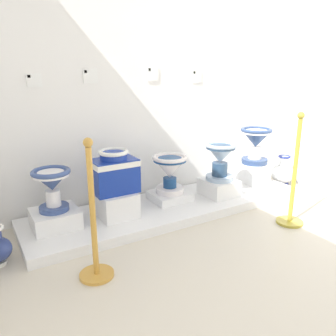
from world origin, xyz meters
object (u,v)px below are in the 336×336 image
object	(u,v)px
info_placard_fourth	(197,76)
stanchion_post_near_right	(293,191)
antique_toilet_tall_cobalt	(256,141)
plinth_block_slender_white	(170,196)
info_placard_second	(90,76)
info_placard_third	(153,74)
plinth_block_squat_floral	(116,203)
plinth_block_rightmost	(55,218)
stanchion_post_near_left	(94,236)
antique_toilet_slender_white	(170,169)
antique_toilet_squat_floral	(114,171)
info_placard_first	(34,80)
plinth_block_tall_cobalt	(253,173)
decorative_vase_companion	(283,173)
antique_toilet_rightmost	(52,183)
plinth_block_broad_patterned	(219,187)
antique_toilet_broad_patterned	(220,157)

from	to	relation	value
info_placard_fourth	stanchion_post_near_right	size ratio (longest dim) A/B	0.13
antique_toilet_tall_cobalt	info_placard_fourth	size ratio (longest dim) A/B	3.09
plinth_block_slender_white	info_placard_second	distance (m)	1.42
info_placard_third	plinth_block_squat_floral	bearing A→B (deg)	-147.41
plinth_block_rightmost	stanchion_post_near_left	distance (m)	0.78
antique_toilet_slender_white	stanchion_post_near_right	world-z (taller)	stanchion_post_near_right
plinth_block_rightmost	antique_toilet_slender_white	world-z (taller)	antique_toilet_slender_white
stanchion_post_near_left	stanchion_post_near_right	distance (m)	1.86
antique_toilet_slender_white	antique_toilet_squat_floral	bearing A→B (deg)	-173.10
antique_toilet_slender_white	info_placard_first	size ratio (longest dim) A/B	3.14
plinth_block_squat_floral	info_placard_third	bearing A→B (deg)	32.59
plinth_block_tall_cobalt	stanchion_post_near_left	world-z (taller)	stanchion_post_near_left
antique_toilet_squat_floral	stanchion_post_near_right	distance (m)	1.65
info_placard_third	decorative_vase_companion	distance (m)	2.05
stanchion_post_near_right	antique_toilet_rightmost	bearing A→B (deg)	155.98
plinth_block_broad_patterned	info_placard_fourth	xyz separation A→B (m)	(0.01, 0.47, 1.15)
info_placard_third	plinth_block_broad_patterned	bearing A→B (deg)	-40.55
antique_toilet_rightmost	plinth_block_tall_cobalt	bearing A→B (deg)	0.33
plinth_block_broad_patterned	plinth_block_tall_cobalt	size ratio (longest dim) A/B	1.18
antique_toilet_slender_white	info_placard_fourth	xyz separation A→B (m)	(0.54, 0.32, 0.91)
antique_toilet_squat_floral	info_placard_first	world-z (taller)	info_placard_first
plinth_block_tall_cobalt	info_placard_third	bearing A→B (deg)	163.68
antique_toilet_squat_floral	stanchion_post_near_right	size ratio (longest dim) A/B	0.38
antique_toilet_rightmost	info_placard_fourth	distance (m)	1.94
antique_toilet_slender_white	plinth_block_broad_patterned	xyz separation A→B (m)	(0.53, -0.15, -0.25)
stanchion_post_near_right	plinth_block_broad_patterned	bearing A→B (deg)	107.67
antique_toilet_squat_floral	antique_toilet_tall_cobalt	world-z (taller)	antique_toilet_tall_cobalt
plinth_block_tall_cobalt	info_placard_second	world-z (taller)	info_placard_second
plinth_block_broad_patterned	stanchion_post_near_left	size ratio (longest dim) A/B	0.36
info_placard_first	info_placard_third	size ratio (longest dim) A/B	0.88
plinth_block_squat_floral	antique_toilet_tall_cobalt	distance (m)	1.84
plinth_block_slender_white	stanchion_post_near_right	bearing A→B (deg)	-49.42
antique_toilet_broad_patterned	info_placard_second	size ratio (longest dim) A/B	2.91
plinth_block_tall_cobalt	decorative_vase_companion	bearing A→B (deg)	-9.51
plinth_block_broad_patterned	antique_toilet_broad_patterned	size ratio (longest dim) A/B	0.89
info_placard_second	stanchion_post_near_right	distance (m)	2.15
plinth_block_rightmost	info_placard_first	xyz separation A→B (m)	(0.01, 0.36, 1.15)
antique_toilet_rightmost	info_placard_fourth	bearing A→B (deg)	11.75
plinth_block_broad_patterned	stanchion_post_near_left	bearing A→B (deg)	-158.19
antique_toilet_rightmost	info_placard_first	distance (m)	0.90
antique_toilet_tall_cobalt	info_placard_fourth	distance (m)	1.02
antique_toilet_squat_floral	info_placard_first	bearing A→B (deg)	143.31
info_placard_second	antique_toilet_squat_floral	bearing A→B (deg)	-84.82
antique_toilet_rightmost	antique_toilet_broad_patterned	distance (m)	1.72
antique_toilet_squat_floral	stanchion_post_near_left	xyz separation A→B (m)	(-0.45, -0.72, -0.21)
antique_toilet_rightmost	stanchion_post_near_left	size ratio (longest dim) A/B	0.37
plinth_block_slender_white	plinth_block_tall_cobalt	distance (m)	1.17
antique_toilet_slender_white	info_placard_second	distance (m)	1.18
stanchion_post_near_right	info_placard_first	bearing A→B (deg)	147.72
plinth_block_rightmost	stanchion_post_near_right	bearing A→B (deg)	-24.02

